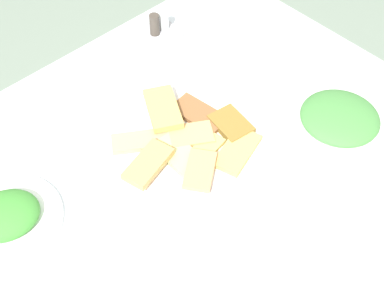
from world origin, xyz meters
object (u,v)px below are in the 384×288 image
Objects in this scene: dining_table at (196,182)px; salad_plate_rice at (340,119)px; salad_plate_greens at (5,217)px; paper_napkin at (235,44)px; condiment_caddy at (159,28)px; pide_platter at (186,139)px; spoon at (240,46)px; fork at (230,40)px.

salad_plate_rice reaches higher than dining_table.
paper_napkin is (-0.71, -0.06, -0.02)m from salad_plate_greens.
dining_table is 11.13× the size of condiment_caddy.
pide_platter is 2.32× the size of paper_napkin.
salad_plate_greens is 0.64m from condiment_caddy.
dining_table is 5.19× the size of salad_plate_greens.
paper_napkin is (-0.03, -0.35, -0.02)m from salad_plate_rice.
pide_platter reaches higher than paper_napkin.
spoon is at bearing -150.42° from dining_table.
spoon is at bearing 122.55° from condiment_caddy.
paper_napkin is 0.20m from condiment_caddy.
salad_plate_rice is 2.43× the size of condiment_caddy.
pide_platter is 1.81× the size of fork.
dining_table is 0.42m from salad_plate_greens.
fork is (-0.71, -0.08, -0.01)m from salad_plate_greens.
salad_plate_greens reaches higher than salad_plate_rice.
fork is 1.88× the size of condiment_caddy.
condiment_caddy is at bearing -54.71° from paper_napkin.
dining_table is at bearing 59.66° from condiment_caddy.
pide_platter is 0.38m from condiment_caddy.
salad_plate_rice is at bearing 85.64° from paper_napkin.
salad_plate_greens is 1.46× the size of paper_napkin.
dining_table is at bearing 72.47° from pide_platter.
salad_plate_rice reaches higher than spoon.
condiment_caddy reaches higher than spoon.
dining_table is 0.40m from spoon.
spoon is at bearing -176.41° from salad_plate_greens.
spoon is (0.00, 0.04, 0.00)m from fork.
spoon is (0.00, 0.02, 0.00)m from paper_napkin.
spoon is (-0.32, -0.14, -0.01)m from pide_platter.
pide_platter is at bearing 57.90° from condiment_caddy.
condiment_caddy is at bearing -80.18° from salad_plate_rice.
spoon is 1.68× the size of condiment_caddy.
pide_platter is 0.36m from paper_napkin.
salad_plate_rice is 0.36m from paper_napkin.
salad_plate_greens is (0.39, -0.10, 0.00)m from pide_platter.
dining_table is at bearing -25.30° from salad_plate_rice.
condiment_caddy reaches higher than fork.
condiment_caddy is at bearing -120.34° from dining_table.
pide_platter is at bearing -107.53° from dining_table.
fork is at bearing 128.46° from condiment_caddy.
salad_plate_greens reaches higher than dining_table.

